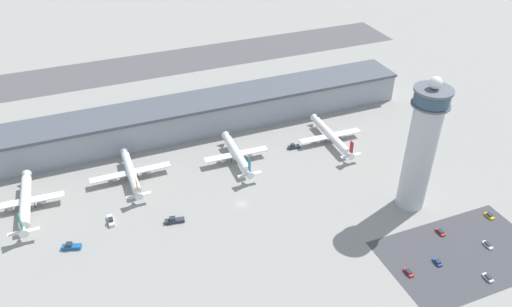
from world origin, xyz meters
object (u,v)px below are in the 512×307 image
airplane_gate_bravo (131,172)px  service_truck_water (174,220)px  control_tower (421,147)px  service_truck_fuel (111,221)px  airplane_gate_charlie (237,154)px  service_truck_catering (294,147)px  car_maroon_suv (437,262)px  car_yellow_taxi (489,216)px  service_truck_baggage (71,247)px  car_green_van (408,272)px  airplane_gate_delta (331,136)px  car_black_suv (440,232)px  airplane_gate_alpha (25,201)px  car_red_hatchback (488,245)px  car_blue_compact (488,278)px

airplane_gate_bravo → service_truck_water: size_ratio=4.57×
control_tower → service_truck_fuel: bearing=163.7°
control_tower → airplane_gate_charlie: control_tower is taller
service_truck_catering → car_maroon_suv: (16.72, -94.31, -0.34)m
car_maroon_suv → airplane_gate_bravo: bearing=135.6°
car_yellow_taxi → control_tower: bearing=142.7°
service_truck_baggage → car_green_van: size_ratio=1.74×
airplane_gate_delta → car_maroon_suv: bearing=-92.6°
airplane_gate_delta → car_black_suv: bearing=-84.3°
airplane_gate_delta → service_truck_water: size_ratio=4.95×
airplane_gate_delta → car_green_van: bearing=-100.9°
car_maroon_suv → control_tower: bearing=70.9°
airplane_gate_alpha → airplane_gate_delta: airplane_gate_alpha is taller
airplane_gate_alpha → airplane_gate_charlie: (98.17, 0.48, 0.02)m
car_yellow_taxi → car_red_hatchback: bearing=-134.9°
car_green_van → car_red_hatchback: size_ratio=0.94×
control_tower → airplane_gate_charlie: bearing=135.4°
airplane_gate_delta → car_yellow_taxi: bearing=-66.4°
service_truck_fuel → airplane_gate_charlie: bearing=19.0°
service_truck_water → airplane_gate_alpha: bearing=151.1°
airplane_gate_alpha → service_truck_baggage: airplane_gate_alpha is taller
airplane_gate_alpha → car_yellow_taxi: bearing=-23.2°
airplane_gate_alpha → service_truck_water: 66.26m
airplane_gate_bravo → car_blue_compact: (112.41, -111.39, -3.73)m
airplane_gate_alpha → car_green_van: size_ratio=9.56×
car_black_suv → car_blue_compact: bearing=-89.5°
service_truck_baggage → service_truck_fuel: bearing=30.4°
service_truck_fuel → car_black_suv: bearing=-24.6°
airplane_gate_delta → car_blue_compact: airplane_gate_delta is taller
car_red_hatchback → service_truck_water: bearing=151.8°
service_truck_catering → car_maroon_suv: bearing=-79.9°
airplane_gate_charlie → service_truck_catering: (31.68, 0.81, -3.77)m
car_blue_compact → service_truck_fuel: bearing=146.2°
airplane_gate_alpha → car_blue_compact: (158.97, -106.47, -4.02)m
service_truck_fuel → car_green_van: 122.92m
airplane_gate_delta → service_truck_catering: 21.26m
airplane_gate_charlie → service_truck_fuel: airplane_gate_charlie is taller
car_red_hatchback → service_truck_fuel: bearing=153.0°
service_truck_fuel → service_truck_water: (25.12, -9.95, 0.01)m
service_truck_fuel → service_truck_water: bearing=-21.6°
airplane_gate_bravo → service_truck_water: airplane_gate_bravo is taller
airplane_gate_delta → service_truck_water: bearing=-161.4°
car_green_van → car_blue_compact: bearing=-27.1°
car_yellow_taxi → car_green_van: bearing=-164.9°
car_blue_compact → car_red_hatchback: bearing=47.4°
car_blue_compact → service_truck_water: bearing=143.6°
car_red_hatchback → car_black_suv: car_red_hatchback is taller
service_truck_baggage → airplane_gate_bravo: bearing=50.2°
service_truck_water → car_red_hatchback: (113.64, -60.81, -0.41)m
car_green_van → car_red_hatchback: bearing=0.6°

